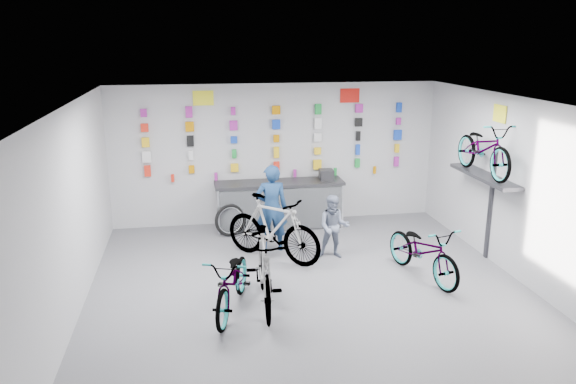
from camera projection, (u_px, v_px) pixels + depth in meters
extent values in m
plane|color=#535358|center=(315.00, 301.00, 8.64)|extent=(8.00, 8.00, 0.00)
plane|color=white|center=(318.00, 105.00, 7.84)|extent=(8.00, 8.00, 0.00)
plane|color=#B0B0B2|center=(276.00, 154.00, 12.04)|extent=(7.00, 0.00, 7.00)
plane|color=#B0B0B2|center=(427.00, 353.00, 4.44)|extent=(7.00, 0.00, 7.00)
plane|color=#B0B0B2|center=(67.00, 221.00, 7.67)|extent=(0.00, 8.00, 8.00)
plane|color=#B0B0B2|center=(534.00, 197.00, 8.82)|extent=(0.00, 8.00, 8.00)
cube|color=black|center=(279.00, 207.00, 11.89)|extent=(2.60, 0.60, 0.90)
cube|color=silver|center=(282.00, 209.00, 11.60)|extent=(2.60, 0.02, 0.90)
cube|color=silver|center=(219.00, 213.00, 11.39)|extent=(0.04, 0.04, 0.96)
cube|color=silver|center=(342.00, 206.00, 11.81)|extent=(0.04, 0.04, 0.96)
cube|color=black|center=(279.00, 183.00, 11.76)|extent=(2.70, 0.66, 0.06)
cube|color=red|center=(148.00, 171.00, 11.60)|extent=(0.13, 0.06, 0.23)
cube|color=#C77900|center=(192.00, 169.00, 11.75)|extent=(0.12, 0.06, 0.17)
cube|color=yellow|center=(235.00, 168.00, 11.89)|extent=(0.16, 0.06, 0.17)
cube|color=red|center=(276.00, 166.00, 12.04)|extent=(0.12, 0.06, 0.19)
cube|color=yellow|center=(317.00, 164.00, 12.19)|extent=(0.17, 0.06, 0.21)
cube|color=#168B33|center=(357.00, 163.00, 12.34)|extent=(0.11, 0.06, 0.20)
cube|color=#9E208F|center=(396.00, 161.00, 12.49)|extent=(0.10, 0.06, 0.22)
cube|color=silver|center=(147.00, 157.00, 11.52)|extent=(0.18, 0.06, 0.24)
cube|color=silver|center=(191.00, 155.00, 11.67)|extent=(0.09, 0.06, 0.20)
cube|color=#168B33|center=(234.00, 154.00, 11.81)|extent=(0.09, 0.06, 0.18)
cube|color=yellow|center=(276.00, 152.00, 11.96)|extent=(0.11, 0.06, 0.24)
cube|color=yellow|center=(318.00, 151.00, 12.11)|extent=(0.14, 0.06, 0.15)
cube|color=#133CB5|center=(358.00, 150.00, 12.26)|extent=(0.09, 0.06, 0.23)
cube|color=yellow|center=(397.00, 148.00, 12.41)|extent=(0.10, 0.06, 0.19)
cube|color=yellow|center=(146.00, 142.00, 11.44)|extent=(0.15, 0.06, 0.20)
cube|color=black|center=(190.00, 141.00, 11.59)|extent=(0.14, 0.06, 0.22)
cube|color=#133CB5|center=(234.00, 140.00, 11.73)|extent=(0.14, 0.06, 0.14)
cube|color=#C77900|center=(276.00, 138.00, 11.88)|extent=(0.12, 0.06, 0.15)
cube|color=silver|center=(318.00, 137.00, 12.03)|extent=(0.16, 0.06, 0.18)
cube|color=black|center=(358.00, 136.00, 12.18)|extent=(0.09, 0.06, 0.21)
cube|color=#133CB5|center=(398.00, 135.00, 12.33)|extent=(0.17, 0.06, 0.22)
cube|color=red|center=(145.00, 128.00, 11.36)|extent=(0.15, 0.06, 0.17)
cube|color=#C77900|center=(190.00, 127.00, 11.51)|extent=(0.17, 0.06, 0.20)
cube|color=#9E208F|center=(233.00, 125.00, 11.65)|extent=(0.16, 0.06, 0.20)
cube|color=#133CB5|center=(276.00, 124.00, 11.80)|extent=(0.17, 0.06, 0.20)
cube|color=silver|center=(318.00, 123.00, 11.95)|extent=(0.15, 0.06, 0.24)
cube|color=black|center=(359.00, 122.00, 12.10)|extent=(0.16, 0.06, 0.18)
cube|color=#9E208F|center=(398.00, 121.00, 12.25)|extent=(0.10, 0.06, 0.15)
cube|color=#9E208F|center=(144.00, 113.00, 11.28)|extent=(0.13, 0.06, 0.16)
cube|color=#9E208F|center=(189.00, 112.00, 11.43)|extent=(0.14, 0.06, 0.23)
cube|color=#9E208F|center=(233.00, 111.00, 11.57)|extent=(0.09, 0.06, 0.17)
cube|color=#C77900|center=(276.00, 110.00, 11.72)|extent=(0.17, 0.06, 0.18)
cube|color=#168B33|center=(318.00, 109.00, 11.87)|extent=(0.13, 0.06, 0.22)
cube|color=#9E208F|center=(359.00, 108.00, 12.02)|extent=(0.16, 0.06, 0.19)
cube|color=#133CB5|center=(399.00, 107.00, 12.17)|extent=(0.11, 0.06, 0.21)
cylinder|color=red|center=(173.00, 178.00, 11.71)|extent=(0.07, 0.07, 0.16)
cylinder|color=#9E208F|center=(216.00, 176.00, 11.85)|extent=(0.07, 0.07, 0.16)
cylinder|color=#9E208F|center=(295.00, 173.00, 12.13)|extent=(0.07, 0.07, 0.16)
cylinder|color=#168B33|center=(335.00, 172.00, 12.28)|extent=(0.07, 0.07, 0.16)
cylinder|color=#C77900|center=(375.00, 170.00, 12.43)|extent=(0.07, 0.07, 0.16)
cube|color=#333338|center=(484.00, 176.00, 9.91)|extent=(0.38, 1.90, 0.06)
cube|color=#333338|center=(490.00, 205.00, 10.09)|extent=(0.04, 0.10, 2.00)
cube|color=yellow|center=(203.00, 98.00, 11.45)|extent=(0.42, 0.02, 0.30)
cube|color=red|center=(350.00, 96.00, 11.96)|extent=(0.42, 0.02, 0.30)
cube|color=yellow|center=(500.00, 114.00, 9.65)|extent=(0.02, 0.40, 0.30)
imported|color=gray|center=(233.00, 281.00, 8.21)|extent=(1.13, 1.89, 0.94)
imported|color=gray|center=(264.00, 270.00, 8.34)|extent=(0.65, 1.95, 1.16)
imported|color=gray|center=(423.00, 251.00, 9.37)|extent=(1.09, 1.93, 0.96)
imported|color=gray|center=(273.00, 228.00, 10.10)|extent=(1.85, 1.77, 1.20)
imported|color=gray|center=(484.00, 148.00, 9.77)|extent=(0.63, 1.80, 0.95)
imported|color=navy|center=(271.00, 208.00, 10.51)|extent=(0.61, 0.41, 1.66)
imported|color=slate|center=(334.00, 227.00, 10.20)|extent=(0.66, 0.57, 1.18)
torus|color=black|center=(230.00, 220.00, 11.39)|extent=(0.69, 0.35, 0.67)
torus|color=silver|center=(230.00, 220.00, 11.39)|extent=(0.55, 0.26, 0.54)
cube|color=black|center=(326.00, 175.00, 11.88)|extent=(0.29, 0.31, 0.22)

